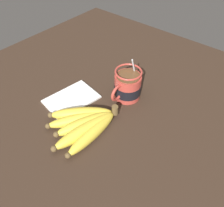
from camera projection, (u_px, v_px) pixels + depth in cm
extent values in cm
cube|color=#332319|center=(106.00, 106.00, 73.56)|extent=(113.91, 113.91, 3.20)
cylinder|color=#B23D33|center=(128.00, 87.00, 71.74)|extent=(8.72, 8.72, 8.50)
cylinder|color=black|center=(127.00, 88.00, 72.21)|extent=(8.92, 8.92, 3.59)
torus|color=#B23D33|center=(117.00, 93.00, 68.21)|extent=(5.82, 0.90, 5.82)
cylinder|color=brown|center=(128.00, 76.00, 68.67)|extent=(7.52, 7.52, 0.40)
torus|color=#B23D33|center=(129.00, 72.00, 67.50)|extent=(8.72, 8.72, 0.60)
cylinder|color=silver|center=(135.00, 73.00, 71.31)|extent=(4.72, 0.50, 12.51)
ellipsoid|color=silver|center=(130.00, 90.00, 74.51)|extent=(3.00, 2.00, 0.80)
cylinder|color=brown|center=(115.00, 110.00, 66.18)|extent=(2.00, 2.00, 3.00)
ellipsoid|color=gold|center=(81.00, 114.00, 66.26)|extent=(15.64, 16.13, 4.01)
sphere|color=brown|center=(51.00, 115.00, 65.82)|extent=(1.81, 1.81, 1.81)
ellipsoid|color=gold|center=(81.00, 119.00, 64.86)|extent=(17.85, 13.89, 3.65)
sphere|color=brown|center=(48.00, 126.00, 63.03)|extent=(1.64, 1.64, 1.64)
ellipsoid|color=gold|center=(85.00, 123.00, 63.61)|extent=(17.64, 10.38, 3.90)
sphere|color=brown|center=(56.00, 134.00, 60.76)|extent=(1.75, 1.75, 1.75)
ellipsoid|color=gold|center=(85.00, 130.00, 61.87)|extent=(20.28, 7.72, 3.98)
sphere|color=brown|center=(54.00, 149.00, 57.42)|extent=(1.79, 1.79, 1.79)
ellipsoid|color=gold|center=(92.00, 133.00, 61.27)|extent=(18.50, 3.83, 3.60)
sphere|color=brown|center=(68.00, 155.00, 56.20)|extent=(1.62, 1.62, 1.62)
cube|color=white|center=(71.00, 99.00, 73.24)|extent=(18.25, 14.12, 0.60)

